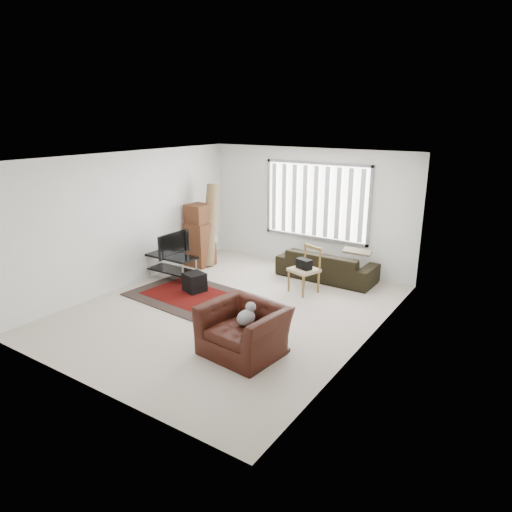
{
  "coord_description": "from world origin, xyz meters",
  "views": [
    {
      "loc": [
        4.6,
        -6.1,
        3.35
      ],
      "look_at": [
        0.47,
        0.14,
        1.05
      ],
      "focal_mm": 32.0,
      "sensor_mm": 36.0,
      "label": 1
    }
  ],
  "objects": [
    {
      "name": "room",
      "position": [
        0.03,
        0.51,
        1.76
      ],
      "size": [
        6.0,
        6.02,
        2.71
      ],
      "color": "beige",
      "rests_on": "ground"
    },
    {
      "name": "moving_boxes",
      "position": [
        -2.13,
        1.68,
        0.67
      ],
      "size": [
        0.6,
        0.56,
        1.43
      ],
      "color": "#56301B",
      "rests_on": "ground"
    },
    {
      "name": "persian_rug",
      "position": [
        -0.95,
        0.06,
        0.01
      ],
      "size": [
        2.54,
        1.8,
        0.02
      ],
      "color": "black",
      "rests_on": "ground"
    },
    {
      "name": "subwoofer",
      "position": [
        -1.09,
        0.29,
        0.21
      ],
      "size": [
        0.46,
        0.46,
        0.37
      ],
      "primitive_type": "cube",
      "rotation": [
        0.0,
        0.0,
        -0.28
      ],
      "color": "black",
      "rests_on": "persian_rug"
    },
    {
      "name": "tv_stand",
      "position": [
        -1.95,
        0.57,
        0.39
      ],
      "size": [
        1.09,
        0.49,
        0.54
      ],
      "color": "black",
      "rests_on": "ground"
    },
    {
      "name": "sofa",
      "position": [
        0.75,
        2.45,
        0.4
      ],
      "size": [
        2.1,
        0.92,
        0.8
      ],
      "primitive_type": "imported",
      "rotation": [
        0.0,
        0.0,
        3.13
      ],
      "color": "black",
      "rests_on": "ground"
    },
    {
      "name": "white_flatpack",
      "position": [
        -2.15,
        1.94,
        0.33
      ],
      "size": [
        0.53,
        0.21,
        0.66
      ],
      "primitive_type": "cube",
      "rotation": [
        -0.15,
        0.0,
        0.08
      ],
      "color": "silver",
      "rests_on": "ground"
    },
    {
      "name": "side_chair",
      "position": [
        0.72,
        1.5,
        0.51
      ],
      "size": [
        0.63,
        0.63,
        0.92
      ],
      "rotation": [
        0.0,
        0.0,
        -0.33
      ],
      "color": "#9C8D66",
      "rests_on": "ground"
    },
    {
      "name": "rolled_rug",
      "position": [
        -1.95,
        1.88,
        0.94
      ],
      "size": [
        0.44,
        0.73,
        1.89
      ],
      "primitive_type": "cylinder",
      "rotation": [
        -0.22,
        0.0,
        0.24
      ],
      "color": "olive",
      "rests_on": "ground"
    },
    {
      "name": "armchair",
      "position": [
        1.13,
        -1.17,
        0.42
      ],
      "size": [
        1.24,
        1.11,
        0.84
      ],
      "rotation": [
        0.0,
        0.0,
        -0.11
      ],
      "color": "black",
      "rests_on": "ground"
    },
    {
      "name": "tv",
      "position": [
        -1.95,
        0.57,
        0.8
      ],
      "size": [
        0.11,
        0.88,
        0.51
      ],
      "primitive_type": "imported",
      "rotation": [
        0.0,
        0.0,
        1.57
      ],
      "color": "black",
      "rests_on": "tv_stand"
    }
  ]
}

